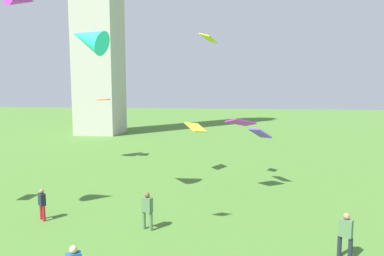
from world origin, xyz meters
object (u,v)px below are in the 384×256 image
(kite_flying_0, at_px, (196,127))
(kite_flying_9, at_px, (209,38))
(person_3, at_px, (346,233))
(person_0, at_px, (147,209))
(kite_flying_5, at_px, (104,100))
(person_2, at_px, (42,203))
(kite_flying_2, at_px, (241,122))
(kite_flying_7, at_px, (260,133))
(kite_flying_10, at_px, (87,38))

(kite_flying_0, bearing_deg, kite_flying_9, -132.98)
(person_3, xyz_separation_m, kite_flying_0, (-7.63, 13.10, 2.55))
(person_0, distance_m, kite_flying_9, 11.71)
(person_3, xyz_separation_m, kite_flying_9, (-6.26, 8.97, 8.78))
(person_0, distance_m, kite_flying_5, 17.60)
(kite_flying_5, height_order, kite_flying_9, kite_flying_9)
(person_2, xyz_separation_m, person_3, (13.87, -1.88, 0.12))
(kite_flying_2, distance_m, kite_flying_9, 5.81)
(kite_flying_0, relative_size, kite_flying_7, 1.16)
(person_3, xyz_separation_m, kite_flying_10, (-12.71, 5.15, 8.36))
(kite_flying_7, bearing_deg, person_2, 100.52)
(person_2, height_order, kite_flying_9, kite_flying_9)
(kite_flying_5, relative_size, kite_flying_7, 0.76)
(kite_flying_5, distance_m, kite_flying_9, 13.36)
(kite_flying_2, bearing_deg, kite_flying_0, 88.13)
(person_0, distance_m, kite_flying_10, 10.11)
(person_0, xyz_separation_m, kite_flying_7, (5.48, 8.29, 2.59))
(person_0, distance_m, person_3, 8.47)
(kite_flying_2, bearing_deg, kite_flying_9, 118.07)
(person_0, height_order, person_3, person_3)
(person_0, relative_size, person_3, 0.99)
(kite_flying_10, bearing_deg, kite_flying_9, 129.40)
(person_3, bearing_deg, person_2, 22.82)
(person_0, distance_m, kite_flying_2, 8.43)
(kite_flying_2, height_order, kite_flying_10, kite_flying_10)
(kite_flying_5, bearing_deg, kite_flying_7, -121.54)
(kite_flying_0, distance_m, kite_flying_7, 5.81)
(person_0, relative_size, kite_flying_5, 1.32)
(person_0, xyz_separation_m, person_3, (8.33, -1.52, 0.01))
(kite_flying_9, bearing_deg, person_2, 157.57)
(person_2, distance_m, kite_flying_7, 13.84)
(person_3, bearing_deg, kite_flying_10, 8.48)
(person_0, distance_m, kite_flying_0, 11.88)
(kite_flying_0, bearing_deg, kite_flying_7, -95.87)
(kite_flying_0, xyz_separation_m, kite_flying_7, (4.78, -3.29, 0.04))
(kite_flying_2, bearing_deg, person_3, -98.56)
(person_3, distance_m, kite_flying_2, 9.59)
(kite_flying_0, distance_m, kite_flying_9, 7.60)
(kite_flying_0, relative_size, kite_flying_9, 1.48)
(kite_flying_2, distance_m, kite_flying_7, 2.44)
(person_3, bearing_deg, person_0, 20.23)
(kite_flying_0, bearing_deg, person_2, 179.60)
(kite_flying_0, distance_m, kite_flying_10, 11.08)
(person_0, bearing_deg, kite_flying_9, 94.45)
(kite_flying_9, relative_size, kite_flying_10, 0.56)
(kite_flying_2, bearing_deg, kite_flying_7, 19.73)
(person_0, relative_size, kite_flying_0, 0.86)
(person_2, distance_m, kite_flying_2, 12.02)
(person_3, height_order, kite_flying_7, kite_flying_7)
(kite_flying_5, bearing_deg, person_2, -175.39)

